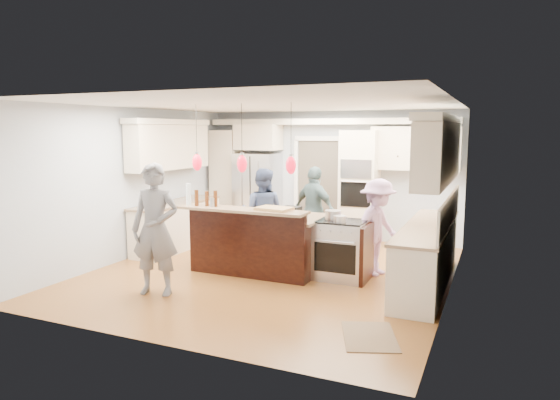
# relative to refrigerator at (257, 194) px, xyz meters

# --- Properties ---
(ground_plane) EXTENTS (6.00, 6.00, 0.00)m
(ground_plane) POSITION_rel_refrigerator_xyz_m (1.55, -2.64, -0.90)
(ground_plane) COLOR #A0602B
(ground_plane) RESTS_ON ground
(room_shell) EXTENTS (5.54, 6.04, 2.72)m
(room_shell) POSITION_rel_refrigerator_xyz_m (1.55, -2.64, 0.92)
(room_shell) COLOR #B2BCC6
(room_shell) RESTS_ON ground
(refrigerator) EXTENTS (0.90, 0.70, 1.80)m
(refrigerator) POSITION_rel_refrigerator_xyz_m (0.00, 0.00, 0.00)
(refrigerator) COLOR #B7B7BC
(refrigerator) RESTS_ON ground
(oven_column) EXTENTS (0.72, 0.69, 2.30)m
(oven_column) POSITION_rel_refrigerator_xyz_m (2.30, 0.03, 0.25)
(oven_column) COLOR beige
(oven_column) RESTS_ON ground
(back_upper_cabinets) EXTENTS (5.30, 0.61, 2.54)m
(back_upper_cabinets) POSITION_rel_refrigerator_xyz_m (0.80, 0.12, 0.77)
(back_upper_cabinets) COLOR beige
(back_upper_cabinets) RESTS_ON ground
(right_counter_run) EXTENTS (0.64, 3.10, 2.51)m
(right_counter_run) POSITION_rel_refrigerator_xyz_m (3.99, -2.34, 0.16)
(right_counter_run) COLOR beige
(right_counter_run) RESTS_ON ground
(left_cabinets) EXTENTS (0.64, 2.30, 2.51)m
(left_cabinets) POSITION_rel_refrigerator_xyz_m (-0.89, -1.84, 0.16)
(left_cabinets) COLOR beige
(left_cabinets) RESTS_ON ground
(kitchen_island) EXTENTS (2.10, 1.46, 1.12)m
(kitchen_island) POSITION_rel_refrigerator_xyz_m (1.30, -2.57, -0.41)
(kitchen_island) COLOR black
(kitchen_island) RESTS_ON ground
(island_range) EXTENTS (0.82, 0.71, 0.92)m
(island_range) POSITION_rel_refrigerator_xyz_m (2.71, -2.49, -0.44)
(island_range) COLOR #B7B7BC
(island_range) RESTS_ON ground
(pendant_lights) EXTENTS (1.75, 0.15, 1.03)m
(pendant_lights) POSITION_rel_refrigerator_xyz_m (1.30, -3.15, 0.90)
(pendant_lights) COLOR black
(pendant_lights) RESTS_ON ground
(person_bar_end) EXTENTS (0.77, 0.60, 1.86)m
(person_bar_end) POSITION_rel_refrigerator_xyz_m (0.51, -4.26, 0.03)
(person_bar_end) COLOR slate
(person_bar_end) RESTS_ON ground
(person_far_left) EXTENTS (0.88, 0.74, 1.63)m
(person_far_left) POSITION_rel_refrigerator_xyz_m (0.98, -1.79, -0.09)
(person_far_left) COLOR #344266
(person_far_left) RESTS_ON ground
(person_far_right) EXTENTS (1.04, 0.75, 1.64)m
(person_far_right) POSITION_rel_refrigerator_xyz_m (1.73, -1.09, -0.08)
(person_far_right) COLOR #486265
(person_far_right) RESTS_ON ground
(person_range_side) EXTENTS (0.88, 1.13, 1.55)m
(person_range_side) POSITION_rel_refrigerator_xyz_m (3.15, -2.08, -0.13)
(person_range_side) COLOR #B58CBC
(person_range_side) RESTS_ON ground
(floor_rug) EXTENTS (0.83, 0.99, 0.01)m
(floor_rug) POSITION_rel_refrigerator_xyz_m (3.63, -4.53, -0.89)
(floor_rug) COLOR #826447
(floor_rug) RESTS_ON ground
(water_bottle) EXTENTS (0.10, 0.10, 0.34)m
(water_bottle) POSITION_rel_refrigerator_xyz_m (0.35, -3.20, 0.39)
(water_bottle) COLOR silver
(water_bottle) RESTS_ON kitchen_island
(beer_bottle_a) EXTENTS (0.08, 0.08, 0.25)m
(beer_bottle_a) POSITION_rel_refrigerator_xyz_m (0.53, -3.23, 0.35)
(beer_bottle_a) COLOR #4D250D
(beer_bottle_a) RESTS_ON kitchen_island
(beer_bottle_b) EXTENTS (0.08, 0.08, 0.25)m
(beer_bottle_b) POSITION_rel_refrigerator_xyz_m (0.83, -3.16, 0.34)
(beer_bottle_b) COLOR #4D250D
(beer_bottle_b) RESTS_ON kitchen_island
(beer_bottle_c) EXTENTS (0.06, 0.06, 0.24)m
(beer_bottle_c) POSITION_rel_refrigerator_xyz_m (0.69, -3.18, 0.34)
(beer_bottle_c) COLOR #4D250D
(beer_bottle_c) RESTS_ON kitchen_island
(drink_can) EXTENTS (0.08, 0.08, 0.14)m
(drink_can) POSITION_rel_refrigerator_xyz_m (0.80, -3.22, 0.29)
(drink_can) COLOR #B7B7BC
(drink_can) RESTS_ON kitchen_island
(cutting_board) EXTENTS (0.55, 0.42, 0.04)m
(cutting_board) POSITION_rel_refrigerator_xyz_m (1.81, -3.11, 0.24)
(cutting_board) COLOR tan
(cutting_board) RESTS_ON kitchen_island
(pot_large) EXTENTS (0.25, 0.25, 0.14)m
(pot_large) POSITION_rel_refrigerator_xyz_m (2.53, -2.46, 0.09)
(pot_large) COLOR #B7B7BC
(pot_large) RESTS_ON island_range
(pot_small) EXTENTS (0.20, 0.20, 0.10)m
(pot_small) POSITION_rel_refrigerator_xyz_m (2.69, -2.64, 0.07)
(pot_small) COLOR #B7B7BC
(pot_small) RESTS_ON island_range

